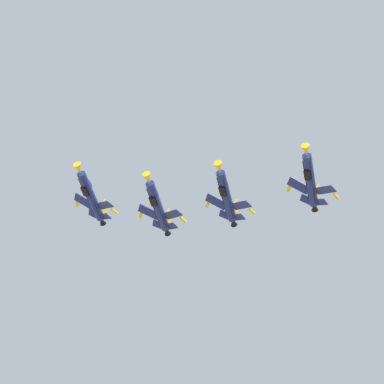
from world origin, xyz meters
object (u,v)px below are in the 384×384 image
Objects in this scene: fighter_jet_left_wing at (226,195)px; fighter_jet_right_wing at (158,205)px; fighter_jet_lead at (310,179)px; fighter_jet_left_outer at (91,195)px.

fighter_jet_left_wing is 1.00× the size of fighter_jet_right_wing.
fighter_jet_lead is 42.72m from fighter_jet_left_outer.
fighter_jet_lead reaches higher than fighter_jet_left_wing.
fighter_jet_lead is 1.00× the size of fighter_jet_left_wing.
fighter_jet_left_wing is at bearing -179.45° from fighter_jet_right_wing.
fighter_jet_left_outer is (-41.99, -6.92, 3.79)m from fighter_jet_lead.
fighter_jet_left_outer is at bearing 5.94° from fighter_jet_left_wing.
fighter_jet_lead is 15.92m from fighter_jet_left_wing.
fighter_jet_left_outer is (-12.75, -3.97, 3.43)m from fighter_jet_right_wing.
fighter_jet_left_wing is (-15.86, -1.44, -0.12)m from fighter_jet_lead.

